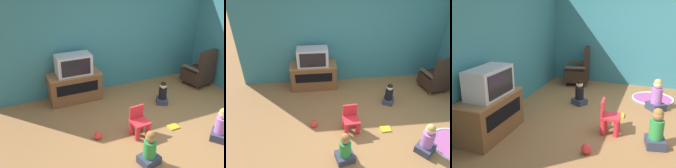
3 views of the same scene
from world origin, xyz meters
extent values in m
plane|color=olive|center=(0.00, 0.00, 0.00)|extent=(30.00, 30.00, 0.00)
cube|color=teal|center=(-0.29, 2.38, 1.27)|extent=(5.42, 0.12, 2.55)
cube|color=brown|center=(-1.15, 2.03, 0.32)|extent=(1.13, 0.53, 0.64)
cube|color=#90603A|center=(-1.15, 2.03, 0.63)|extent=(1.15, 0.54, 0.02)
cube|color=black|center=(-1.15, 1.77, 0.40)|extent=(0.90, 0.01, 0.23)
cube|color=#B7B7BC|center=(-1.15, 2.00, 0.86)|extent=(0.75, 0.41, 0.44)
cube|color=black|center=(-1.15, 1.80, 0.86)|extent=(0.61, 0.02, 0.34)
cylinder|color=brown|center=(2.07, 1.87, 0.05)|extent=(0.04, 0.04, 0.10)
cylinder|color=brown|center=(1.60, 1.79, 0.05)|extent=(0.04, 0.04, 0.10)
cylinder|color=brown|center=(2.16, 1.37, 0.05)|extent=(0.04, 0.04, 0.10)
cylinder|color=brown|center=(1.69, 1.29, 0.05)|extent=(0.04, 0.04, 0.10)
cube|color=black|center=(1.88, 1.58, 0.25)|extent=(0.66, 0.69, 0.30)
cube|color=black|center=(1.92, 1.33, 0.68)|extent=(0.54, 0.19, 0.56)
cube|color=brown|center=(2.12, 1.62, 0.50)|extent=(0.16, 0.51, 0.05)
cube|color=brown|center=(1.63, 1.54, 0.50)|extent=(0.16, 0.51, 0.05)
cylinder|color=red|center=(-0.57, 0.17, 0.15)|extent=(0.09, 0.09, 0.30)
cylinder|color=red|center=(-0.34, 0.19, 0.15)|extent=(0.09, 0.09, 0.30)
cylinder|color=red|center=(-0.58, 0.38, 0.15)|extent=(0.09, 0.09, 0.30)
cylinder|color=red|center=(-0.36, 0.39, 0.15)|extent=(0.09, 0.09, 0.30)
cube|color=red|center=(-0.46, 0.28, 0.28)|extent=(0.33, 0.32, 0.04)
cube|color=red|center=(-0.47, 0.41, 0.42)|extent=(0.28, 0.06, 0.25)
cube|color=#33384C|center=(-0.68, -0.41, 0.07)|extent=(0.35, 0.32, 0.13)
cylinder|color=#2D8C3F|center=(-0.68, -0.41, 0.27)|extent=(0.20, 0.20, 0.28)
sphere|color=#9E7051|center=(-0.68, -0.41, 0.49)|extent=(0.16, 0.16, 0.16)
sphere|color=olive|center=(-0.68, -0.41, 0.52)|extent=(0.15, 0.15, 0.15)
cube|color=#33384C|center=(0.78, -0.38, 0.07)|extent=(0.42, 0.41, 0.14)
cylinder|color=#A566BF|center=(0.78, -0.38, 0.29)|extent=(0.21, 0.21, 0.30)
sphere|color=beige|center=(0.78, -0.38, 0.52)|extent=(0.17, 0.17, 0.17)
sphere|color=tan|center=(0.78, -0.38, 0.55)|extent=(0.15, 0.15, 0.15)
cube|color=#33384C|center=(0.56, 1.10, 0.06)|extent=(0.33, 0.34, 0.11)
cylinder|color=black|center=(0.56, 1.10, 0.24)|extent=(0.17, 0.17, 0.25)
sphere|color=beige|center=(0.56, 1.10, 0.43)|extent=(0.14, 0.14, 0.14)
sphere|color=black|center=(0.56, 1.10, 0.45)|extent=(0.13, 0.13, 0.13)
sphere|color=red|center=(-1.19, 0.48, 0.07)|extent=(0.14, 0.14, 0.14)
cube|color=gold|center=(0.24, 0.23, 0.01)|extent=(0.21, 0.17, 0.02)
camera|label=1|loc=(-2.47, -3.08, 2.92)|focal=42.00mm
camera|label=2|loc=(-1.07, -2.90, 3.11)|focal=35.00mm
camera|label=3|loc=(-4.28, -0.32, 1.98)|focal=42.00mm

